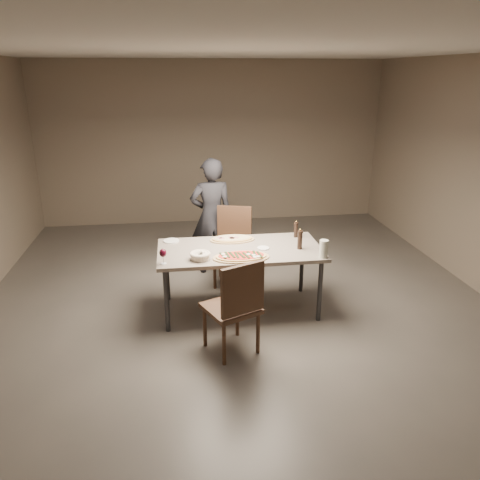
{
  "coord_description": "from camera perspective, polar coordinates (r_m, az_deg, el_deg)",
  "views": [
    {
      "loc": [
        -0.67,
        -4.77,
        2.58
      ],
      "look_at": [
        0.0,
        0.0,
        0.85
      ],
      "focal_mm": 35.0,
      "sensor_mm": 36.0,
      "label": 1
    }
  ],
  "objects": [
    {
      "name": "oil_dish",
      "position": [
        5.15,
        2.84,
        -1.0
      ],
      "size": [
        0.13,
        0.13,
        0.02
      ],
      "rotation": [
        0.0,
        0.0,
        0.43
      ],
      "color": "white",
      "rests_on": "dining_table"
    },
    {
      "name": "bread_basket",
      "position": [
        4.86,
        -4.88,
        -1.86
      ],
      "size": [
        0.22,
        0.22,
        0.08
      ],
      "rotation": [
        0.0,
        0.0,
        0.17
      ],
      "color": "beige",
      "rests_on": "dining_table"
    },
    {
      "name": "chair_far",
      "position": [
        5.98,
        -0.86,
        -0.12
      ],
      "size": [
        0.57,
        0.57,
        0.98
      ],
      "rotation": [
        0.0,
        0.0,
        2.86
      ],
      "color": "#432A1C",
      "rests_on": "ground"
    },
    {
      "name": "diner",
      "position": [
        6.22,
        -3.48,
        2.89
      ],
      "size": [
        0.6,
        0.42,
        1.56
      ],
      "primitive_type": "imported",
      "rotation": [
        0.0,
        0.0,
        3.22
      ],
      "color": "black",
      "rests_on": "ground"
    },
    {
      "name": "room",
      "position": [
        4.96,
        0.0,
        5.99
      ],
      "size": [
        7.0,
        7.0,
        7.0
      ],
      "color": "#5A544E",
      "rests_on": "ground"
    },
    {
      "name": "pepper_mill_left",
      "position": [
        5.52,
        6.83,
        1.29
      ],
      "size": [
        0.05,
        0.05,
        0.2
      ],
      "rotation": [
        0.0,
        0.0,
        0.02
      ],
      "color": "black",
      "rests_on": "dining_table"
    },
    {
      "name": "ham_pizza",
      "position": [
        5.4,
        -0.96,
        0.13
      ],
      "size": [
        0.52,
        0.29,
        0.04
      ],
      "rotation": [
        0.0,
        0.0,
        -0.29
      ],
      "color": "tan",
      "rests_on": "dining_table"
    },
    {
      "name": "zucchini_pizza",
      "position": [
        4.88,
        0.16,
        -2.03
      ],
      "size": [
        0.6,
        0.33,
        0.05
      ],
      "rotation": [
        0.0,
        0.0,
        -0.02
      ],
      "color": "tan",
      "rests_on": "dining_table"
    },
    {
      "name": "chair_near",
      "position": [
        4.41,
        -0.5,
        -7.69
      ],
      "size": [
        0.61,
        0.61,
        0.98
      ],
      "rotation": [
        0.0,
        0.0,
        0.42
      ],
      "color": "#432A1C",
      "rests_on": "ground"
    },
    {
      "name": "pepper_mill_right",
      "position": [
        5.15,
        7.31,
        0.07
      ],
      "size": [
        0.06,
        0.06,
        0.23
      ],
      "rotation": [
        0.0,
        0.0,
        -0.04
      ],
      "color": "black",
      "rests_on": "dining_table"
    },
    {
      "name": "wine_glass",
      "position": [
        4.77,
        -9.38,
        -1.63
      ],
      "size": [
        0.07,
        0.07,
        0.16
      ],
      "rotation": [
        0.0,
        0.0,
        -0.39
      ],
      "color": "silver",
      "rests_on": "dining_table"
    },
    {
      "name": "carafe",
      "position": [
        4.95,
        10.17,
        -1.07
      ],
      "size": [
        0.09,
        0.09,
        0.19
      ],
      "rotation": [
        0.0,
        0.0,
        -0.2
      ],
      "color": "silver",
      "rests_on": "dining_table"
    },
    {
      "name": "side_plate",
      "position": [
        5.43,
        -8.37,
        -0.1
      ],
      "size": [
        0.18,
        0.18,
        0.01
      ],
      "rotation": [
        0.0,
        0.0,
        -0.02
      ],
      "color": "white",
      "rests_on": "dining_table"
    },
    {
      "name": "dining_table",
      "position": [
        5.17,
        0.0,
        -1.64
      ],
      "size": [
        1.8,
        0.9,
        0.75
      ],
      "color": "gray",
      "rests_on": "ground"
    }
  ]
}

